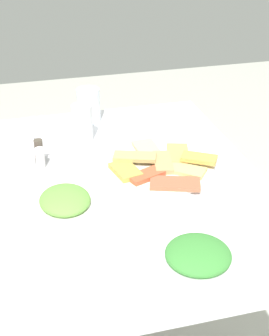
{
  "coord_description": "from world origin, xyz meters",
  "views": [
    {
      "loc": [
        -1.17,
        0.26,
        1.46
      ],
      "look_at": [
        0.02,
        -0.06,
        0.77
      ],
      "focal_mm": 53.64,
      "sensor_mm": 36.0,
      "label": 1
    }
  ],
  "objects_px": {
    "salad_plate_greens": "(198,256)",
    "drinking_glass": "(90,105)",
    "salad_plate_rice": "(65,202)",
    "dining_table": "(117,209)",
    "condiment_caddy": "(40,160)",
    "fork": "(43,126)",
    "paper_napkin": "(37,128)",
    "pide_platter": "(160,166)",
    "spoon": "(32,127)",
    "soda_can": "(82,123)"
  },
  "relations": [
    {
      "from": "fork",
      "to": "spoon",
      "type": "height_order",
      "value": "same"
    },
    {
      "from": "salad_plate_greens",
      "to": "drinking_glass",
      "type": "height_order",
      "value": "drinking_glass"
    },
    {
      "from": "salad_plate_greens",
      "to": "salad_plate_rice",
      "type": "bearing_deg",
      "value": 40.93
    },
    {
      "from": "dining_table",
      "to": "pide_platter",
      "type": "height_order",
      "value": "pide_platter"
    },
    {
      "from": "fork",
      "to": "spoon",
      "type": "relative_size",
      "value": 1.01
    },
    {
      "from": "spoon",
      "to": "condiment_caddy",
      "type": "bearing_deg",
      "value": -174.28
    },
    {
      "from": "salad_plate_rice",
      "to": "soda_can",
      "type": "bearing_deg",
      "value": -16.46
    },
    {
      "from": "soda_can",
      "to": "paper_napkin",
      "type": "height_order",
      "value": "soda_can"
    },
    {
      "from": "dining_table",
      "to": "salad_plate_rice",
      "type": "relative_size",
      "value": 4.86
    },
    {
      "from": "drinking_glass",
      "to": "spoon",
      "type": "height_order",
      "value": "drinking_glass"
    },
    {
      "from": "salad_plate_greens",
      "to": "soda_can",
      "type": "xyz_separation_m",
      "value": [
        0.66,
        0.14,
        0.05
      ]
    },
    {
      "from": "paper_napkin",
      "to": "condiment_caddy",
      "type": "height_order",
      "value": "condiment_caddy"
    },
    {
      "from": "pide_platter",
      "to": "salad_plate_greens",
      "type": "distance_m",
      "value": 0.42
    },
    {
      "from": "spoon",
      "to": "condiment_caddy",
      "type": "distance_m",
      "value": 0.28
    },
    {
      "from": "salad_plate_rice",
      "to": "drinking_glass",
      "type": "bearing_deg",
      "value": -17.26
    },
    {
      "from": "salad_plate_greens",
      "to": "paper_napkin",
      "type": "relative_size",
      "value": 1.95
    },
    {
      "from": "drinking_glass",
      "to": "pide_platter",
      "type": "bearing_deg",
      "value": -161.27
    },
    {
      "from": "condiment_caddy",
      "to": "drinking_glass",
      "type": "bearing_deg",
      "value": -34.44
    },
    {
      "from": "salad_plate_rice",
      "to": "fork",
      "type": "height_order",
      "value": "salad_plate_rice"
    },
    {
      "from": "dining_table",
      "to": "condiment_caddy",
      "type": "distance_m",
      "value": 0.27
    },
    {
      "from": "dining_table",
      "to": "fork",
      "type": "distance_m",
      "value": 0.46
    },
    {
      "from": "pide_platter",
      "to": "condiment_caddy",
      "type": "relative_size",
      "value": 3.17
    },
    {
      "from": "dining_table",
      "to": "salad_plate_greens",
      "type": "distance_m",
      "value": 0.4
    },
    {
      "from": "salad_plate_rice",
      "to": "fork",
      "type": "xyz_separation_m",
      "value": [
        0.5,
        0.01,
        -0.01
      ]
    },
    {
      "from": "drinking_glass",
      "to": "condiment_caddy",
      "type": "bearing_deg",
      "value": 145.56
    },
    {
      "from": "fork",
      "to": "soda_can",
      "type": "bearing_deg",
      "value": -135.93
    },
    {
      "from": "drinking_glass",
      "to": "dining_table",
      "type": "bearing_deg",
      "value": 179.35
    },
    {
      "from": "paper_napkin",
      "to": "fork",
      "type": "distance_m",
      "value": 0.02
    },
    {
      "from": "fork",
      "to": "spoon",
      "type": "bearing_deg",
      "value": 92.83
    },
    {
      "from": "salad_plate_greens",
      "to": "drinking_glass",
      "type": "relative_size",
      "value": 1.87
    },
    {
      "from": "fork",
      "to": "drinking_glass",
      "type": "bearing_deg",
      "value": -83.15
    },
    {
      "from": "soda_can",
      "to": "fork",
      "type": "height_order",
      "value": "soda_can"
    },
    {
      "from": "salad_plate_rice",
      "to": "drinking_glass",
      "type": "relative_size",
      "value": 1.8
    },
    {
      "from": "fork",
      "to": "spoon",
      "type": "xyz_separation_m",
      "value": [
        0.0,
        0.04,
        0.0
      ]
    },
    {
      "from": "dining_table",
      "to": "fork",
      "type": "height_order",
      "value": "fork"
    },
    {
      "from": "dining_table",
      "to": "soda_can",
      "type": "relative_size",
      "value": 8.5
    },
    {
      "from": "pide_platter",
      "to": "condiment_caddy",
      "type": "distance_m",
      "value": 0.35
    },
    {
      "from": "dining_table",
      "to": "salad_plate_greens",
      "type": "height_order",
      "value": "salad_plate_greens"
    },
    {
      "from": "soda_can",
      "to": "spoon",
      "type": "relative_size",
      "value": 0.72
    },
    {
      "from": "pide_platter",
      "to": "salad_plate_rice",
      "type": "relative_size",
      "value": 1.53
    },
    {
      "from": "soda_can",
      "to": "pide_platter",
      "type": "bearing_deg",
      "value": -143.3
    },
    {
      "from": "drinking_glass",
      "to": "paper_napkin",
      "type": "height_order",
      "value": "drinking_glass"
    },
    {
      "from": "pide_platter",
      "to": "salad_plate_greens",
      "type": "xyz_separation_m",
      "value": [
        -0.41,
        0.04,
        0.0
      ]
    },
    {
      "from": "salad_plate_rice",
      "to": "soda_can",
      "type": "relative_size",
      "value": 1.75
    },
    {
      "from": "salad_plate_greens",
      "to": "soda_can",
      "type": "relative_size",
      "value": 1.82
    },
    {
      "from": "soda_can",
      "to": "drinking_glass",
      "type": "bearing_deg",
      "value": -19.25
    },
    {
      "from": "spoon",
      "to": "salad_plate_rice",
      "type": "bearing_deg",
      "value": -169.86
    },
    {
      "from": "salad_plate_rice",
      "to": "drinking_glass",
      "type": "distance_m",
      "value": 0.54
    },
    {
      "from": "spoon",
      "to": "dining_table",
      "type": "bearing_deg",
      "value": -149.5
    },
    {
      "from": "pide_platter",
      "to": "spoon",
      "type": "distance_m",
      "value": 0.51
    }
  ]
}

